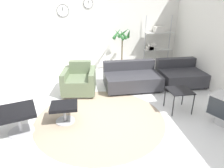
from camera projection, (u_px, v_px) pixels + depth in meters
ground_plane at (99, 115)px, 4.03m from camera, size 12.00×12.00×0.00m
wall_back at (88, 26)px, 6.25m from camera, size 12.00×0.09×2.80m
round_rug at (100, 119)px, 3.90m from camera, size 2.50×2.50×0.01m
ottoman at (64, 109)px, 3.71m from camera, size 0.49×0.42×0.36m
armchair_red at (79, 82)px, 4.92m from camera, size 0.88×0.90×0.73m
couch_low at (132, 79)px, 5.22m from camera, size 1.41×0.95×0.64m
couch_second at (180, 76)px, 5.44m from camera, size 1.13×0.95×0.64m
side_table at (180, 92)px, 4.04m from camera, size 0.46×0.46×0.46m
potted_plant at (122, 56)px, 6.26m from camera, size 0.59×0.60×1.40m
shelf_unit at (156, 40)px, 6.50m from camera, size 0.91×0.28×1.70m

